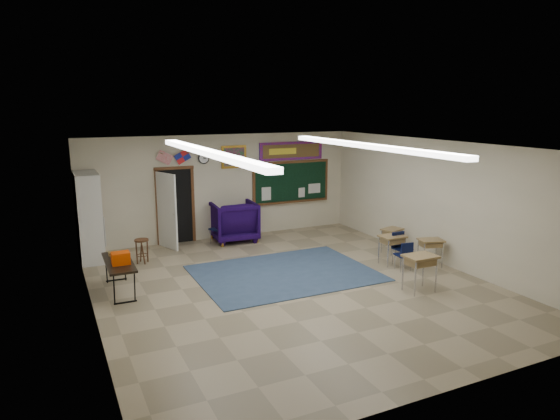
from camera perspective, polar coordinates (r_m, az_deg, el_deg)
name	(u,v)px	position (r m, az deg, el deg)	size (l,w,h in m)	color
floor	(293,286)	(10.85, 1.46, -8.67)	(9.00, 9.00, 0.00)	gray
back_wall	(223,187)	(14.50, -6.57, 2.66)	(8.00, 0.04, 3.00)	beige
front_wall	(451,288)	(6.87, 18.91, -8.43)	(8.00, 0.04, 3.00)	beige
left_wall	(90,240)	(9.36, -20.94, -3.20)	(0.04, 9.00, 3.00)	beige
right_wall	(440,202)	(12.70, 17.82, 0.84)	(0.04, 9.00, 3.00)	beige
ceiling	(293,146)	(10.19, 1.55, 7.33)	(8.00, 9.00, 0.04)	white
area_rug	(285,273)	(11.60, 0.55, -7.22)	(4.00, 3.00, 0.02)	#334661
fluorescent_strips	(293,149)	(10.19, 1.55, 7.00)	(3.86, 6.00, 0.10)	white
doorway	(173,207)	(14.03, -12.14, 0.32)	(1.10, 0.89, 2.16)	black
chalkboard	(291,183)	(15.31, 1.30, 3.09)	(2.55, 0.14, 1.30)	#573219
bulletin_board	(291,151)	(15.19, 1.31, 6.77)	(2.10, 0.05, 0.55)	#B20F0F
framed_art_print	(234,157)	(14.47, -5.29, 6.07)	(0.75, 0.05, 0.65)	#9B6D1E
wall_clock	(204,158)	(14.19, -8.72, 5.86)	(0.32, 0.05, 0.32)	black
wall_flags	(174,155)	(13.93, -12.07, 6.17)	(1.16, 0.06, 0.70)	red
storage_cabinet	(89,217)	(13.21, -20.99, -0.74)	(0.59, 1.25, 2.20)	silver
wingback_armchair	(234,221)	(14.28, -5.32, -1.27)	(1.21, 1.25, 1.14)	black
student_chair_reading	(218,230)	(14.02, -7.07, -2.24)	(0.41, 0.41, 0.81)	black
student_chair_desk_a	(403,256)	(12.08, 13.89, -5.09)	(0.35, 0.35, 0.70)	black
student_chair_desk_b	(402,249)	(12.42, 13.78, -4.39)	(0.40, 0.40, 0.80)	black
student_desk_front_left	(392,248)	(12.45, 12.67, -4.29)	(0.60, 0.45, 0.72)	olive
student_desk_front_right	(392,239)	(13.44, 12.66, -3.26)	(0.63, 0.54, 0.65)	olive
student_desk_back_left	(420,271)	(10.80, 15.67, -6.76)	(0.65, 0.49, 0.78)	olive
student_desk_back_right	(430,251)	(12.52, 16.80, -4.55)	(0.65, 0.56, 0.67)	olive
folding_table	(120,275)	(10.94, -17.85, -7.09)	(0.55, 1.59, 0.90)	black
wooden_stool	(142,251)	(12.72, -15.49, -4.51)	(0.34, 0.34, 0.60)	#442414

